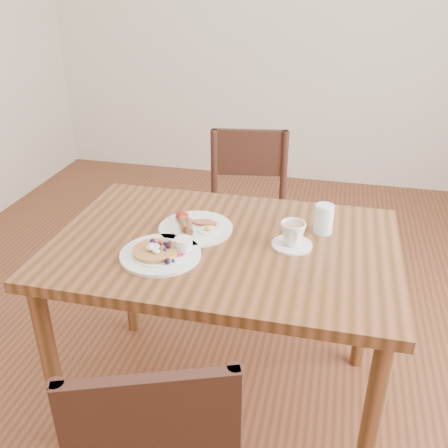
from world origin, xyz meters
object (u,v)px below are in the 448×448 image
pancake_plate (162,252)px  breakfast_plate (195,227)px  water_glass (324,219)px  chair_far (247,211)px  teacup_saucer (292,235)px  dining_table (224,266)px

pancake_plate → breakfast_plate: bearing=75.2°
pancake_plate → water_glass: water_glass is taller
pancake_plate → breakfast_plate: (0.05, 0.20, -0.00)m
pancake_plate → water_glass: (0.51, 0.29, 0.04)m
chair_far → teacup_saucer: 0.86m
pancake_plate → teacup_saucer: 0.45m
chair_far → pancake_plate: 0.96m
water_glass → dining_table: bearing=-155.4°
dining_table → chair_far: (-0.06, 0.78, -0.16)m
pancake_plate → breakfast_plate: size_ratio=1.00×
teacup_saucer → pancake_plate: bearing=-158.2°
dining_table → pancake_plate: size_ratio=4.44×
teacup_saucer → dining_table: bearing=-173.7°
dining_table → teacup_saucer: (0.23, 0.03, 0.14)m
teacup_saucer → chair_far: bearing=111.4°
water_glass → breakfast_plate: bearing=-168.9°
teacup_saucer → water_glass: size_ratio=1.32×
pancake_plate → dining_table: bearing=38.0°
breakfast_plate → teacup_saucer: bearing=-5.8°
dining_table → breakfast_plate: 0.18m
dining_table → breakfast_plate: breakfast_plate is taller
dining_table → water_glass: (0.33, 0.15, 0.15)m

